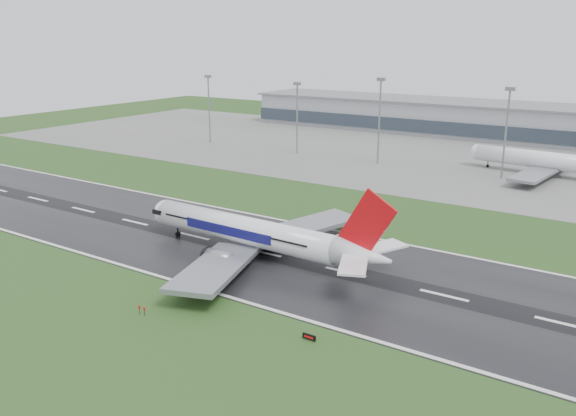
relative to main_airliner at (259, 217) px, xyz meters
The scene contains 11 objects.
ground 9.45m from the main_airliner, 105.71° to the left, with size 520.00×520.00×0.00m, color #224318.
runway 9.40m from the main_airliner, 105.71° to the left, with size 400.00×45.00×0.10m, color black.
apron 128.00m from the main_airliner, 90.34° to the left, with size 400.00×130.00×0.08m, color slate.
terminal 187.69m from the main_airliner, 90.23° to the left, with size 240.00×36.00×15.00m, color #94979F.
main_airliner is the anchor object (origin of this frame).
parked_airliner 120.85m from the main_airliner, 72.67° to the left, with size 56.38×52.49×16.53m, color white, non-canonical shape.
runway_sign 37.59m from the main_airliner, 42.07° to the right, with size 2.30×0.26×1.04m, color black, non-canonical shape.
floodmast_0 144.13m from the main_airliner, 134.53° to the left, with size 0.64×0.64×28.29m, color gray.
floodmast_1 116.80m from the main_airliner, 118.38° to the left, with size 0.64×0.64×27.07m, color gray.
floodmast_2 104.79m from the main_airliner, 101.04° to the left, with size 0.64×0.64×30.00m, color gray.
floodmast_3 105.74m from the main_airliner, 76.50° to the left, with size 0.64×0.64×28.66m, color gray.
Camera 1 is at (69.38, -96.65, 44.84)m, focal length 36.47 mm.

